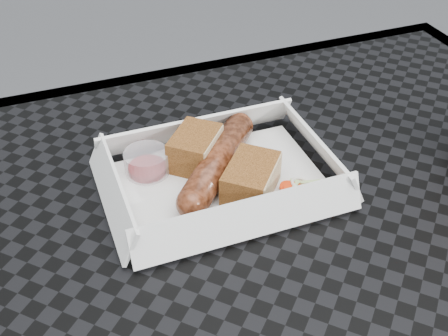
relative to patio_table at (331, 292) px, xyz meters
The scene contains 9 objects.
patio_table is the anchor object (origin of this frame).
food_tray 0.17m from the patio_table, 122.26° to the left, with size 0.22×0.15×0.00m, color white.
bratwurst 0.18m from the patio_table, 118.89° to the left, with size 0.13×0.14×0.03m.
bread_near 0.21m from the patio_table, 119.22° to the left, with size 0.06×0.04×0.04m, color brown.
bread_far 0.15m from the patio_table, 119.31° to the left, with size 0.07×0.05×0.04m, color brown.
veg_garnish 0.11m from the patio_table, 92.64° to the left, with size 0.03×0.03×0.00m.
napkin 0.19m from the patio_table, 111.88° to the left, with size 0.12×0.12×0.00m, color white.
condiment_cup_sauce 0.24m from the patio_table, 131.31° to the left, with size 0.05×0.05×0.03m, color maroon.
condiment_cup_empty 0.21m from the patio_table, 114.28° to the left, with size 0.05×0.05×0.03m, color silver.
Camera 1 is at (-0.24, -0.32, 1.14)m, focal length 45.00 mm.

